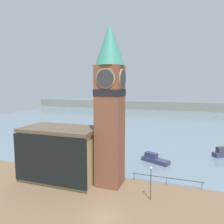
# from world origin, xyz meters

# --- Properties ---
(ground_plane) EXTENTS (160.00, 160.00, 0.00)m
(ground_plane) POSITION_xyz_m (0.00, 0.00, 0.00)
(ground_plane) COLOR brown
(water) EXTENTS (160.00, 120.00, 0.00)m
(water) POSITION_xyz_m (0.00, 70.69, -0.00)
(water) COLOR slate
(water) RESTS_ON ground_plane
(far_shoreline) EXTENTS (180.00, 3.00, 5.00)m
(far_shoreline) POSITION_xyz_m (0.00, 110.69, 2.50)
(far_shoreline) COLOR gray
(far_shoreline) RESTS_ON water
(pier_railing) EXTENTS (10.23, 0.08, 1.09)m
(pier_railing) POSITION_xyz_m (5.91, 10.44, 0.95)
(pier_railing) COLOR #333338
(pier_railing) RESTS_ON ground_plane
(clock_tower) EXTENTS (4.05, 4.05, 22.77)m
(clock_tower) POSITION_xyz_m (-1.96, 7.99, 12.10)
(clock_tower) COLOR brown
(clock_tower) RESTS_ON ground_plane
(pier_building) EXTENTS (11.67, 6.64, 8.10)m
(pier_building) POSITION_xyz_m (-9.67, 7.18, 4.07)
(pier_building) COLOR tan
(pier_building) RESTS_ON ground_plane
(boat_near) EXTENTS (5.56, 3.78, 1.68)m
(boat_near) POSITION_xyz_m (2.89, 19.37, 0.61)
(boat_near) COLOR #333856
(boat_near) RESTS_ON water
(mooring_bollard_near) EXTENTS (0.33, 0.33, 0.65)m
(mooring_bollard_near) POSITION_xyz_m (-0.43, 8.87, 0.35)
(mooring_bollard_near) COLOR black
(mooring_bollard_near) RESTS_ON ground_plane
(lamp_post) EXTENTS (0.32, 0.32, 4.36)m
(lamp_post) POSITION_xyz_m (4.38, 5.40, 3.00)
(lamp_post) COLOR #2D2D33
(lamp_post) RESTS_ON ground_plane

